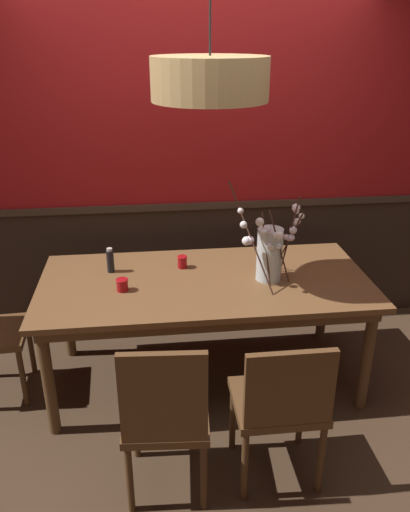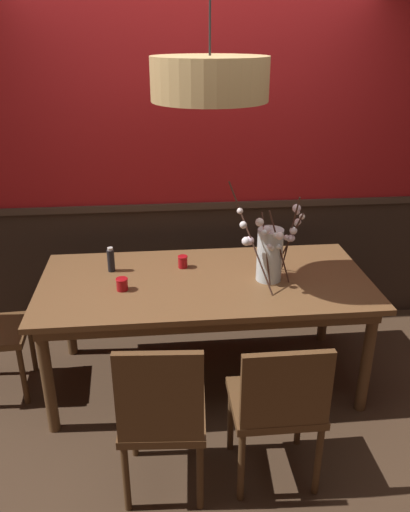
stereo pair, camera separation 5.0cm
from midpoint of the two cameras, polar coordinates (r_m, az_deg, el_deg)
The scene contains 11 objects.
ground_plane at distance 3.66m, azimuth 0.40°, elevation -13.49°, with size 24.00×24.00×0.00m, color #422D1E.
back_wall at distance 3.84m, azimuth -0.87°, elevation 11.06°, with size 5.45×0.14×2.76m.
dining_table at distance 3.29m, azimuth 0.44°, elevation -3.86°, with size 2.10×0.99×0.77m.
chair_near_side_right at distance 2.69m, azimuth 8.77°, elevation -15.96°, with size 0.46×0.41×0.89m.
chair_near_side_left at distance 2.60m, azimuth -4.25°, elevation -17.14°, with size 0.45×0.45×0.95m.
chair_far_side_left at distance 4.16m, azimuth -4.92°, elevation -0.23°, with size 0.48×0.44×0.96m.
vase_with_blossoms at distance 3.21m, azimuth 7.74°, elevation 0.26°, with size 0.48×0.37×0.64m.
candle_holder_nearer_center at distance 3.40m, azimuth -2.08°, elevation -0.63°, with size 0.07×0.07×0.08m.
candle_holder_nearer_edge at distance 3.15m, azimuth -8.82°, elevation -3.13°, with size 0.08×0.08×0.08m.
condiment_bottle at distance 3.39m, azimuth -10.07°, elevation -0.43°, with size 0.05×0.05×0.17m.
pendant_lamp at distance 2.87m, azimuth 1.06°, elevation 19.21°, with size 0.63×0.63×0.88m.
Camera 2 is at (-0.29, -2.90, 2.22)m, focal length 35.74 mm.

